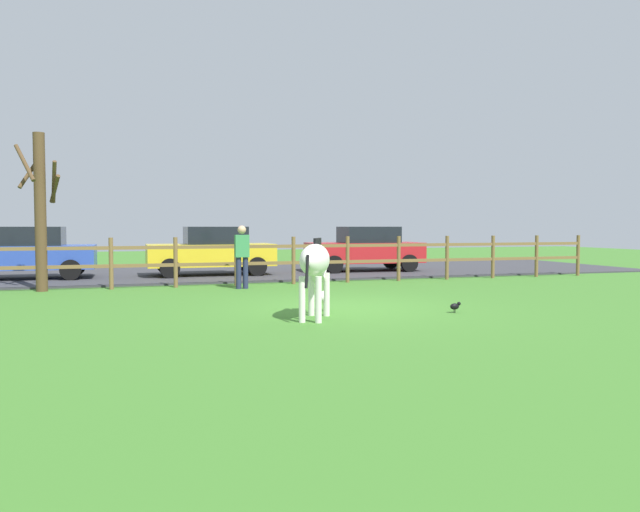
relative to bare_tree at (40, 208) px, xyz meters
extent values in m
plane|color=#3D7528|center=(6.18, -5.02, -2.07)|extent=(60.00, 60.00, 0.00)
cube|color=#38383D|center=(6.18, 4.28, -2.05)|extent=(28.00, 7.40, 0.05)
cylinder|color=brown|center=(0.02, -0.02, -1.41)|extent=(0.11, 0.11, 1.33)
cylinder|color=brown|center=(1.64, -0.02, -1.41)|extent=(0.11, 0.11, 1.33)
cylinder|color=brown|center=(3.25, -0.02, -1.41)|extent=(0.11, 0.11, 1.33)
cylinder|color=brown|center=(4.87, -0.02, -1.41)|extent=(0.11, 0.11, 1.33)
cylinder|color=brown|center=(6.48, -0.02, -1.41)|extent=(0.11, 0.11, 1.33)
cylinder|color=brown|center=(8.10, -0.02, -1.41)|extent=(0.11, 0.11, 1.33)
cylinder|color=brown|center=(9.71, -0.02, -1.41)|extent=(0.11, 0.11, 1.33)
cylinder|color=brown|center=(11.33, -0.02, -1.41)|extent=(0.11, 0.11, 1.33)
cylinder|color=brown|center=(12.94, -0.02, -1.41)|extent=(0.11, 0.11, 1.33)
cylinder|color=brown|center=(14.56, -0.02, -1.41)|extent=(0.11, 0.11, 1.33)
cylinder|color=brown|center=(16.17, -0.02, -1.41)|extent=(0.11, 0.11, 1.33)
cube|color=brown|center=(5.67, -0.02, -1.47)|extent=(21.00, 0.06, 0.09)
cube|color=brown|center=(5.67, -0.02, -1.01)|extent=(21.00, 0.06, 0.09)
cylinder|color=#513A23|center=(0.00, 0.00, -0.11)|extent=(0.28, 0.28, 3.93)
cylinder|color=#513A23|center=(0.33, 0.11, 0.48)|extent=(0.35, 0.75, 0.69)
cylinder|color=#513A23|center=(-0.30, -0.23, 1.08)|extent=(0.58, 0.71, 0.95)
cylinder|color=#513A23|center=(0.32, 0.05, 0.65)|extent=(0.23, 0.74, 1.03)
cylinder|color=#513A23|center=(-0.23, 0.22, 0.93)|extent=(0.58, 0.58, 0.92)
ellipsoid|color=white|center=(5.16, -6.38, -1.04)|extent=(1.01, 1.32, 0.56)
cylinder|color=white|center=(5.22, -5.96, -1.68)|extent=(0.11, 0.11, 0.78)
cylinder|color=white|center=(5.47, -6.09, -1.68)|extent=(0.11, 0.11, 0.78)
cylinder|color=white|center=(4.84, -6.66, -1.68)|extent=(0.11, 0.11, 0.78)
cylinder|color=white|center=(5.09, -6.80, -1.68)|extent=(0.11, 0.11, 0.78)
cylinder|color=white|center=(5.40, -5.91, -1.23)|extent=(0.49, 0.63, 0.51)
ellipsoid|color=white|center=(5.60, -5.54, -1.79)|extent=(0.38, 0.48, 0.24)
cube|color=black|center=(5.27, -6.16, -0.72)|extent=(0.30, 0.51, 0.12)
cylinder|color=black|center=(4.84, -6.97, -1.19)|extent=(0.13, 0.19, 0.54)
cylinder|color=black|center=(7.87, -6.42, -2.04)|extent=(0.01, 0.01, 0.06)
cylinder|color=black|center=(7.87, -6.46, -2.04)|extent=(0.01, 0.01, 0.06)
ellipsoid|color=black|center=(7.87, -6.44, -1.95)|extent=(0.18, 0.10, 0.12)
sphere|color=black|center=(7.96, -6.44, -1.90)|extent=(0.07, 0.07, 0.07)
cube|color=red|center=(9.99, 3.45, -1.37)|extent=(4.08, 1.89, 0.70)
cube|color=black|center=(10.14, 3.44, -0.74)|extent=(1.97, 1.65, 0.56)
cylinder|color=black|center=(8.61, 2.66, -1.72)|extent=(0.61, 0.21, 0.60)
cylinder|color=black|center=(8.69, 4.36, -1.72)|extent=(0.61, 0.21, 0.60)
cylinder|color=black|center=(11.30, 2.53, -1.72)|extent=(0.61, 0.21, 0.60)
cylinder|color=black|center=(11.38, 4.23, -1.72)|extent=(0.61, 0.21, 0.60)
cube|color=yellow|center=(4.59, 3.26, -1.37)|extent=(4.02, 1.75, 0.70)
cube|color=black|center=(4.74, 3.26, -0.74)|extent=(1.92, 1.59, 0.56)
cylinder|color=black|center=(3.25, 2.40, -1.72)|extent=(0.60, 0.19, 0.60)
cylinder|color=black|center=(3.23, 4.10, -1.72)|extent=(0.60, 0.19, 0.60)
cylinder|color=black|center=(5.95, 2.43, -1.72)|extent=(0.60, 0.19, 0.60)
cylinder|color=black|center=(5.93, 4.13, -1.72)|extent=(0.60, 0.19, 0.60)
cube|color=#2D4CAD|center=(-0.91, 3.45, -1.37)|extent=(4.01, 1.72, 0.70)
cube|color=black|center=(-0.76, 3.45, -0.74)|extent=(1.91, 1.57, 0.56)
cylinder|color=black|center=(0.44, 2.60, -1.72)|extent=(0.60, 0.18, 0.60)
cylinder|color=black|center=(0.45, 4.30, -1.72)|extent=(0.60, 0.18, 0.60)
cylinder|color=#232847|center=(4.78, -0.86, -1.66)|extent=(0.14, 0.14, 0.82)
cylinder|color=#232847|center=(4.96, -0.86, -1.66)|extent=(0.14, 0.14, 0.82)
cube|color=#38844C|center=(4.87, -0.86, -0.96)|extent=(0.36, 0.22, 0.58)
sphere|color=tan|center=(4.87, -0.86, -0.54)|extent=(0.22, 0.22, 0.22)
camera|label=1|loc=(2.08, -16.39, -0.46)|focal=33.95mm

